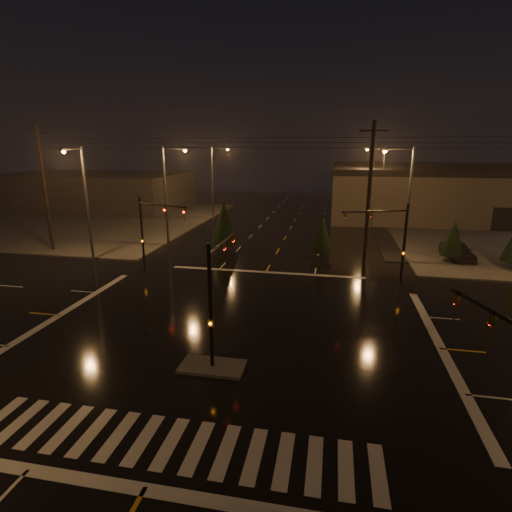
# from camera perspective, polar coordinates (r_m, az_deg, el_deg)

# --- Properties ---
(ground) EXTENTS (140.00, 140.00, 0.00)m
(ground) POSITION_cam_1_polar(r_m,az_deg,el_deg) (22.88, -3.26, -10.58)
(ground) COLOR black
(ground) RESTS_ON ground
(sidewalk_nw) EXTENTS (36.00, 36.00, 0.12)m
(sidewalk_nw) POSITION_cam_1_polar(r_m,az_deg,el_deg) (61.86, -23.94, 4.82)
(sidewalk_nw) COLOR #4E4B46
(sidewalk_nw) RESTS_ON ground
(median_island) EXTENTS (3.00, 1.60, 0.15)m
(median_island) POSITION_cam_1_polar(r_m,az_deg,el_deg) (19.46, -6.25, -15.41)
(median_island) COLOR #4E4B46
(median_island) RESTS_ON ground
(crosswalk) EXTENTS (15.00, 2.60, 0.01)m
(crosswalk) POSITION_cam_1_polar(r_m,az_deg,el_deg) (15.68, -12.13, -24.65)
(crosswalk) COLOR beige
(crosswalk) RESTS_ON ground
(stop_bar_near) EXTENTS (16.00, 0.50, 0.01)m
(stop_bar_near) POSITION_cam_1_polar(r_m,az_deg,el_deg) (14.36, -15.67, -29.46)
(stop_bar_near) COLOR beige
(stop_bar_near) RESTS_ON ground
(stop_bar_far) EXTENTS (16.00, 0.50, 0.01)m
(stop_bar_far) POSITION_cam_1_polar(r_m,az_deg,el_deg) (32.90, 1.42, -2.31)
(stop_bar_far) COLOR beige
(stop_bar_far) RESTS_ON ground
(commercial_block) EXTENTS (30.00, 18.00, 5.60)m
(commercial_block) POSITION_cam_1_polar(r_m,az_deg,el_deg) (74.15, -22.15, 8.70)
(commercial_block) COLOR #3A3533
(commercial_block) RESTS_ON ground
(signal_mast_median) EXTENTS (0.25, 4.59, 6.00)m
(signal_mast_median) POSITION_cam_1_polar(r_m,az_deg,el_deg) (18.69, -5.74, -4.24)
(signal_mast_median) COLOR black
(signal_mast_median) RESTS_ON ground
(signal_mast_ne) EXTENTS (4.84, 1.86, 6.00)m
(signal_mast_ne) POSITION_cam_1_polar(r_m,az_deg,el_deg) (30.99, 18.80, 2.99)
(signal_mast_ne) COLOR black
(signal_mast_ne) RESTS_ON ground
(signal_mast_nw) EXTENTS (4.84, 1.86, 6.00)m
(signal_mast_nw) POSITION_cam_1_polar(r_m,az_deg,el_deg) (34.01, -14.82, 4.35)
(signal_mast_nw) COLOR black
(signal_mast_nw) RESTS_ON ground
(streetlight_1) EXTENTS (2.77, 0.32, 10.00)m
(streetlight_1) POSITION_cam_1_polar(r_m,az_deg,el_deg) (41.50, -12.45, 9.22)
(streetlight_1) COLOR #38383A
(streetlight_1) RESTS_ON ground
(streetlight_2) EXTENTS (2.77, 0.32, 10.00)m
(streetlight_2) POSITION_cam_1_polar(r_m,az_deg,el_deg) (56.49, -5.99, 11.04)
(streetlight_2) COLOR #38383A
(streetlight_2) RESTS_ON ground
(streetlight_3) EXTENTS (2.77, 0.32, 10.00)m
(streetlight_3) POSITION_cam_1_polar(r_m,az_deg,el_deg) (36.65, 20.55, 7.84)
(streetlight_3) COLOR #38383A
(streetlight_3) RESTS_ON ground
(streetlight_4) EXTENTS (2.77, 0.32, 10.00)m
(streetlight_4) POSITION_cam_1_polar(r_m,az_deg,el_deg) (56.39, 17.37, 10.43)
(streetlight_4) COLOR #38383A
(streetlight_4) RESTS_ON ground
(streetlight_5) EXTENTS (0.32, 2.77, 10.00)m
(streetlight_5) POSITION_cam_1_polar(r_m,az_deg,el_deg) (37.85, -23.34, 7.77)
(streetlight_5) COLOR #38383A
(streetlight_5) RESTS_ON ground
(utility_pole_0) EXTENTS (2.20, 0.32, 12.00)m
(utility_pole_0) POSITION_cam_1_polar(r_m,az_deg,el_deg) (43.62, -27.93, 8.53)
(utility_pole_0) COLOR black
(utility_pole_0) RESTS_ON ground
(utility_pole_1) EXTENTS (2.20, 0.32, 12.00)m
(utility_pole_1) POSITION_cam_1_polar(r_m,az_deg,el_deg) (34.25, 15.82, 8.32)
(utility_pole_1) COLOR black
(utility_pole_1) RESTS_ON ground
(conifer_0) EXTENTS (1.98, 1.98, 3.79)m
(conifer_0) POSITION_cam_1_polar(r_m,az_deg,el_deg) (39.04, 26.39, 2.30)
(conifer_0) COLOR black
(conifer_0) RESTS_ON ground
(conifer_3) EXTENTS (2.74, 2.74, 4.97)m
(conifer_3) POSITION_cam_1_polar(r_m,az_deg,el_deg) (39.03, -4.60, 4.76)
(conifer_3) COLOR black
(conifer_3) RESTS_ON ground
(conifer_4) EXTENTS (2.05, 2.05, 3.91)m
(conifer_4) POSITION_cam_1_polar(r_m,az_deg,el_deg) (36.75, 9.43, 3.08)
(conifer_4) COLOR black
(conifer_4) RESTS_ON ground
(car_parked) EXTENTS (2.50, 5.07, 1.66)m
(car_parked) POSITION_cam_1_polar(r_m,az_deg,el_deg) (40.77, 26.83, 0.70)
(car_parked) COLOR black
(car_parked) RESTS_ON ground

